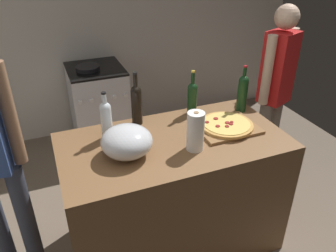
# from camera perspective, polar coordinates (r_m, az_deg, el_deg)

# --- Properties ---
(ground_plane) EXTENTS (4.39, 3.28, 0.02)m
(ground_plane) POSITION_cam_1_polar(r_m,az_deg,el_deg) (3.16, -1.50, -10.51)
(ground_plane) COLOR #6B5B4C
(kitchen_wall_rear) EXTENTS (4.39, 0.10, 2.60)m
(kitchen_wall_rear) POSITION_cam_1_polar(r_m,az_deg,el_deg) (3.83, -9.48, 18.26)
(kitchen_wall_rear) COLOR #BCB7AD
(kitchen_wall_rear) RESTS_ON ground_plane
(counter) EXTENTS (1.44, 0.76, 0.90)m
(counter) POSITION_cam_1_polar(r_m,az_deg,el_deg) (2.40, 0.91, -11.51)
(counter) COLOR brown
(counter) RESTS_ON ground_plane
(cutting_board) EXTENTS (0.40, 0.32, 0.02)m
(cutting_board) POSITION_cam_1_polar(r_m,az_deg,el_deg) (2.29, 9.84, -0.19)
(cutting_board) COLOR olive
(cutting_board) RESTS_ON counter
(pizza) EXTENTS (0.36, 0.36, 0.03)m
(pizza) POSITION_cam_1_polar(r_m,az_deg,el_deg) (2.28, 9.88, 0.26)
(pizza) COLOR tan
(pizza) RESTS_ON cutting_board
(mixing_bowl) EXTENTS (0.30, 0.30, 0.18)m
(mixing_bowl) POSITION_cam_1_polar(r_m,az_deg,el_deg) (1.96, -7.00, -2.64)
(mixing_bowl) COLOR #B2B2B7
(mixing_bowl) RESTS_ON counter
(paper_towel_roll) EXTENTS (0.10, 0.10, 0.25)m
(paper_towel_roll) POSITION_cam_1_polar(r_m,az_deg,el_deg) (1.99, 4.68, -0.90)
(paper_towel_roll) COLOR white
(paper_towel_roll) RESTS_ON counter
(wine_bottle_amber) EXTENTS (0.07, 0.07, 0.37)m
(wine_bottle_amber) POSITION_cam_1_polar(r_m,az_deg,el_deg) (2.26, -5.37, 3.97)
(wine_bottle_amber) COLOR black
(wine_bottle_amber) RESTS_ON counter
(wine_bottle_green) EXTENTS (0.07, 0.07, 0.32)m
(wine_bottle_green) POSITION_cam_1_polar(r_m,az_deg,el_deg) (2.11, -10.45, 1.21)
(wine_bottle_green) COLOR silver
(wine_bottle_green) RESTS_ON counter
(wine_bottle_clear) EXTENTS (0.07, 0.07, 0.35)m
(wine_bottle_clear) POSITION_cam_1_polar(r_m,az_deg,el_deg) (2.48, 12.53, 5.69)
(wine_bottle_clear) COLOR #143819
(wine_bottle_clear) RESTS_ON counter
(wine_bottle_dark) EXTENTS (0.07, 0.07, 0.33)m
(wine_bottle_dark) POSITION_cam_1_polar(r_m,az_deg,el_deg) (2.40, 4.13, 5.03)
(wine_bottle_dark) COLOR #143819
(wine_bottle_dark) RESTS_ON counter
(stove) EXTENTS (0.55, 0.62, 0.91)m
(stove) POSITION_cam_1_polar(r_m,az_deg,el_deg) (3.66, -11.63, 3.27)
(stove) COLOR #B7B7BC
(stove) RESTS_ON ground_plane
(person_in_red) EXTENTS (0.38, 0.27, 1.59)m
(person_in_red) POSITION_cam_1_polar(r_m,az_deg,el_deg) (2.99, 17.71, 6.29)
(person_in_red) COLOR slate
(person_in_red) RESTS_ON ground_plane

